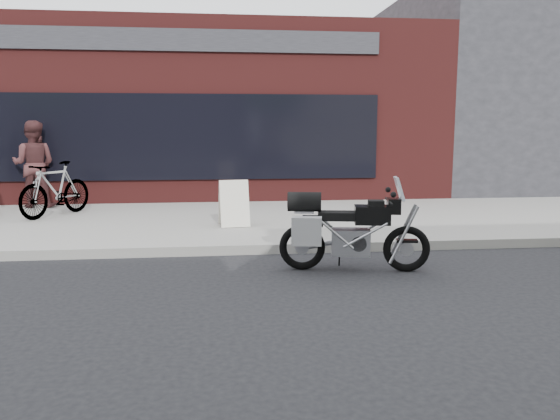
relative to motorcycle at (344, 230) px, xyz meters
name	(u,v)px	position (x,y,z in m)	size (l,w,h in m)	color
ground	(327,367)	(-0.82, -2.95, -0.55)	(120.00, 120.00, 0.00)	black
near_sidewalk	(260,218)	(-0.82, 4.05, -0.48)	(44.00, 6.00, 0.15)	gray
storefront	(181,117)	(-2.82, 11.04, 1.70)	(14.00, 10.07, 4.50)	#521B1A
neighbour_building	(533,96)	(9.18, 11.05, 2.45)	(10.00, 10.00, 6.00)	#26262A
motorcycle	(344,230)	(0.00, 0.00, 0.00)	(2.00, 0.71, 1.28)	black
bicycle_rear	(55,189)	(-4.92, 4.29, 0.15)	(0.51, 1.82, 1.09)	gray
sandwich_sign	(234,203)	(-1.39, 2.78, 0.01)	(0.57, 0.54, 0.83)	white
cafe_patron_left	(34,164)	(-5.74, 5.65, 0.56)	(0.94, 0.73, 1.92)	#4E292A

